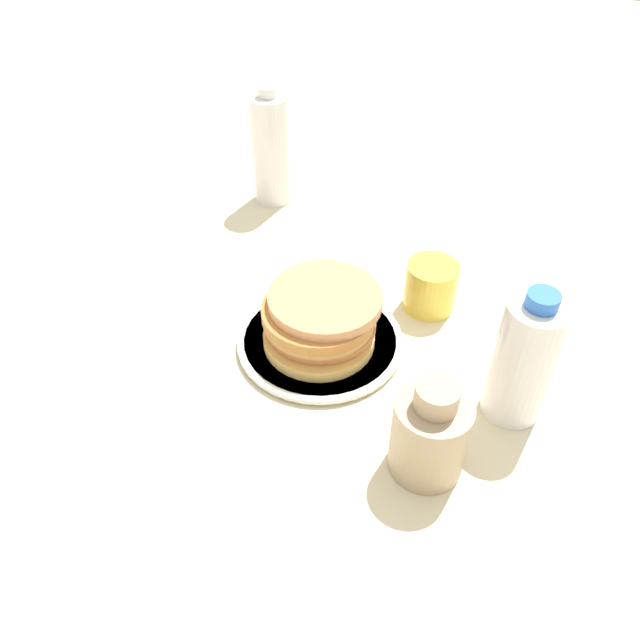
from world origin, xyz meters
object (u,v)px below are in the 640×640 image
juice_glass (431,286)px  water_bottle_mid (271,149)px  plate (320,341)px  cream_jug (430,433)px  water_bottle_near (524,360)px  pancake_stack (320,318)px

juice_glass → water_bottle_mid: 0.41m
plate → cream_jug: (0.15, 0.19, 0.05)m
juice_glass → plate: bearing=-42.0°
water_bottle_near → juice_glass: bearing=-137.6°
water_bottle_mid → cream_jug: bearing=40.6°
water_bottle_mid → pancake_stack: bearing=33.8°
cream_jug → water_bottle_mid: bearing=-139.4°
cream_jug → water_bottle_mid: 0.64m
water_bottle_near → water_bottle_mid: 0.62m
plate → water_bottle_near: water_bottle_near is taller
pancake_stack → water_bottle_near: water_bottle_near is taller
cream_jug → plate: bearing=-127.6°
cream_jug → water_bottle_near: 0.15m
pancake_stack → juice_glass: bearing=137.8°
pancake_stack → cream_jug: cream_jug is taller
pancake_stack → water_bottle_mid: 0.41m
water_bottle_near → water_bottle_mid: (-0.36, -0.50, 0.01)m
pancake_stack → cream_jug: 0.24m
water_bottle_near → water_bottle_mid: water_bottle_mid is taller
plate → cream_jug: bearing=52.4°
pancake_stack → cream_jug: size_ratio=1.26×
plate → water_bottle_mid: size_ratio=1.09×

